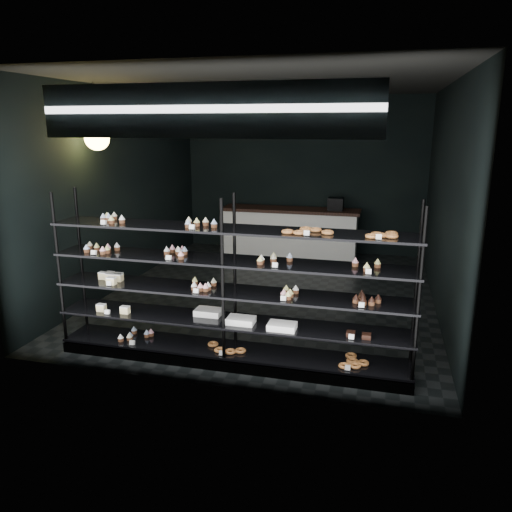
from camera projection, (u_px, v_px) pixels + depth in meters
name	position (u px, v px, depth m)	size (l,w,h in m)	color
room	(271.00, 194.00, 7.60)	(5.01, 6.01, 3.20)	black
display_shelf	(228.00, 310.00, 5.54)	(4.00, 0.50, 1.91)	black
signage	(202.00, 110.00, 4.57)	(3.30, 0.05, 0.50)	#0C1E3D
pendant_lamp	(97.00, 138.00, 6.83)	(0.34, 0.34, 0.90)	black
service_counter	(291.00, 231.00, 10.26)	(2.80, 0.65, 1.23)	white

